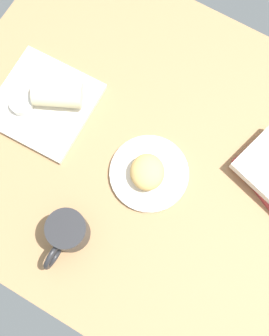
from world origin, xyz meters
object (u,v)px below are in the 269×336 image
(scone_pastry, at_px, (147,172))
(sauce_cup, at_px, (21,104))
(breakfast_wrap, at_px, (58,94))
(coffee_mug, at_px, (67,232))
(square_plate, at_px, (44,103))
(round_plate, at_px, (149,173))

(scone_pastry, height_order, sauce_cup, scone_pastry)
(breakfast_wrap, relative_size, coffee_mug, 0.84)
(square_plate, bearing_deg, round_plate, 175.45)
(square_plate, distance_m, coffee_mug, 0.35)
(scone_pastry, height_order, square_plate, scone_pastry)
(breakfast_wrap, distance_m, coffee_mug, 0.35)
(sauce_cup, distance_m, coffee_mug, 0.35)
(round_plate, distance_m, sauce_cup, 0.37)
(round_plate, bearing_deg, sauce_cup, 1.33)
(breakfast_wrap, bearing_deg, scone_pastry, -127.52)
(round_plate, bearing_deg, square_plate, -4.55)
(square_plate, distance_m, breakfast_wrap, 0.06)
(square_plate, relative_size, sauce_cup, 4.05)
(scone_pastry, relative_size, breakfast_wrap, 0.75)
(round_plate, height_order, coffee_mug, coffee_mug)
(round_plate, relative_size, coffee_mug, 1.35)
(square_plate, bearing_deg, breakfast_wrap, -140.13)
(scone_pastry, bearing_deg, coffee_mug, 68.48)
(square_plate, xyz_separation_m, sauce_cup, (0.04, 0.03, 0.02))
(breakfast_wrap, height_order, coffee_mug, coffee_mug)
(sauce_cup, relative_size, coffee_mug, 0.41)
(scone_pastry, bearing_deg, square_plate, -5.73)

